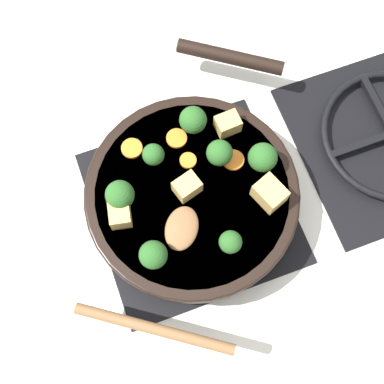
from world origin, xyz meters
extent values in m
plane|color=silver|center=(0.00, 0.00, 0.00)|extent=(2.40, 2.40, 0.00)
cube|color=black|center=(0.00, 0.00, 0.00)|extent=(0.31, 0.31, 0.01)
torus|color=black|center=(0.00, 0.00, 0.02)|extent=(0.24, 0.24, 0.01)
cube|color=black|center=(0.00, 0.00, 0.02)|extent=(0.01, 0.23, 0.01)
cube|color=black|center=(0.00, 0.00, 0.02)|extent=(0.23, 0.01, 0.01)
cylinder|color=black|center=(0.00, 0.00, 0.05)|extent=(0.32, 0.32, 0.06)
cylinder|color=brown|center=(0.00, 0.00, 0.06)|extent=(0.29, 0.29, 0.05)
torus|color=black|center=(0.00, 0.00, 0.08)|extent=(0.33, 0.33, 0.01)
cylinder|color=black|center=(-0.21, 0.14, 0.07)|extent=(0.12, 0.16, 0.02)
ellipsoid|color=brown|center=(0.05, -0.03, 0.09)|extent=(0.08, 0.08, 0.01)
cylinder|color=brown|center=(0.17, -0.12, 0.09)|extent=(0.14, 0.20, 0.02)
cube|color=tan|center=(0.05, 0.10, 0.10)|extent=(0.05, 0.05, 0.04)
cube|color=tan|center=(0.00, -0.11, 0.10)|extent=(0.04, 0.04, 0.03)
cube|color=tan|center=(-0.01, -0.01, 0.10)|extent=(0.04, 0.04, 0.03)
cube|color=tan|center=(-0.08, 0.09, 0.10)|extent=(0.03, 0.04, 0.03)
cylinder|color=#709956|center=(-0.01, 0.11, 0.09)|extent=(0.01, 0.01, 0.01)
sphere|color=#285B23|center=(-0.01, 0.11, 0.11)|extent=(0.04, 0.04, 0.04)
cylinder|color=#709956|center=(-0.04, 0.06, 0.09)|extent=(0.01, 0.01, 0.01)
sphere|color=#285B23|center=(-0.04, 0.06, 0.11)|extent=(0.04, 0.04, 0.04)
cylinder|color=#709956|center=(-0.02, -0.10, 0.09)|extent=(0.01, 0.01, 0.01)
sphere|color=#285B23|center=(-0.02, -0.10, 0.11)|extent=(0.04, 0.04, 0.04)
cylinder|color=#709956|center=(-0.10, 0.04, 0.09)|extent=(0.01, 0.01, 0.01)
sphere|color=#285B23|center=(-0.10, 0.04, 0.11)|extent=(0.04, 0.04, 0.04)
cylinder|color=#709956|center=(-0.07, -0.04, 0.09)|extent=(0.01, 0.01, 0.01)
sphere|color=#285B23|center=(-0.07, -0.04, 0.11)|extent=(0.03, 0.03, 0.03)
cylinder|color=#709956|center=(0.10, 0.02, 0.09)|extent=(0.01, 0.01, 0.01)
sphere|color=#285B23|center=(0.10, 0.02, 0.11)|extent=(0.03, 0.03, 0.03)
cylinder|color=#709956|center=(0.08, -0.09, 0.09)|extent=(0.01, 0.01, 0.01)
sphere|color=#285B23|center=(0.08, -0.09, 0.11)|extent=(0.04, 0.04, 0.04)
cylinder|color=orange|center=(-0.03, 0.08, 0.08)|extent=(0.03, 0.03, 0.01)
cylinder|color=orange|center=(-0.10, -0.06, 0.08)|extent=(0.03, 0.03, 0.01)
cylinder|color=orange|center=(-0.09, 0.01, 0.08)|extent=(0.03, 0.03, 0.01)
cylinder|color=orange|center=(-0.05, 0.01, 0.08)|extent=(0.03, 0.03, 0.01)
camera|label=1|loc=(0.24, -0.09, 0.84)|focal=50.00mm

